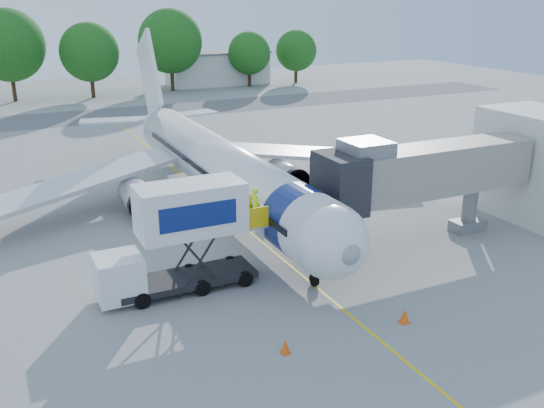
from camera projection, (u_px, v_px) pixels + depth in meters
name	position (u px, v px, depth m)	size (l,w,h in m)	color
ground	(242.00, 225.00, 39.08)	(160.00, 160.00, 0.00)	gray
guidance_line	(242.00, 225.00, 39.07)	(0.15, 70.00, 0.01)	yellow
taxiway_strip	(109.00, 115.00, 74.84)	(120.00, 10.00, 0.01)	#59595B
aircraft	(218.00, 166.00, 41.62)	(34.17, 37.73, 11.35)	white
jet_bridge	(415.00, 173.00, 34.97)	(13.90, 3.20, 6.60)	#9E9787
terminal_stub	(543.00, 166.00, 39.55)	(5.00, 8.00, 7.00)	silver
catering_hiloader	(179.00, 239.00, 29.64)	(8.57, 2.44, 5.50)	black
ground_tug	(483.00, 341.00, 24.76)	(3.62, 2.86, 1.29)	white
safety_cone_a	(405.00, 316.00, 27.36)	(0.45, 0.45, 0.72)	#F7520D
safety_cone_b	(285.00, 346.00, 25.04)	(0.41, 0.41, 0.65)	#F7520D
outbuilding_right	(217.00, 68.00, 100.02)	(16.40, 7.40, 5.30)	silver
tree_c	(8.00, 45.00, 82.08)	(9.82, 9.82, 12.52)	#382314
tree_d	(89.00, 52.00, 85.53)	(8.29, 8.29, 10.57)	#382314
tree_e	(170.00, 41.00, 91.32)	(9.64, 9.64, 12.29)	#382314
tree_f	(249.00, 53.00, 96.82)	(6.79, 6.79, 8.66)	#382314
tree_g	(296.00, 51.00, 101.21)	(6.81, 6.81, 8.68)	#382314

